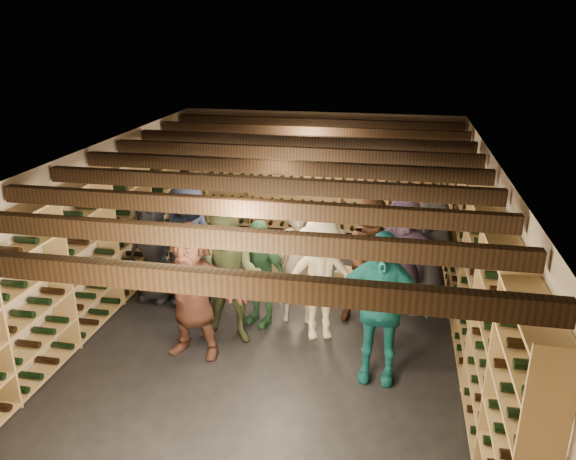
# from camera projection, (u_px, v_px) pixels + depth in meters

# --- Properties ---
(ground) EXTENTS (8.00, 8.00, 0.00)m
(ground) POSITION_uv_depth(u_px,v_px,m) (280.00, 319.00, 8.13)
(ground) COLOR black
(ground) RESTS_ON ground
(walls) EXTENTS (5.52, 8.02, 2.40)m
(walls) POSITION_uv_depth(u_px,v_px,m) (279.00, 242.00, 7.71)
(walls) COLOR tan
(walls) RESTS_ON ground
(ceiling) EXTENTS (5.50, 8.00, 0.01)m
(ceiling) POSITION_uv_depth(u_px,v_px,m) (279.00, 157.00, 7.30)
(ceiling) COLOR #BEB7A2
(ceiling) RESTS_ON walls
(ceiling_joists) EXTENTS (5.40, 7.12, 0.18)m
(ceiling_joists) POSITION_uv_depth(u_px,v_px,m) (279.00, 167.00, 7.35)
(ceiling_joists) COLOR black
(ceiling_joists) RESTS_ON ground
(wine_rack_left) EXTENTS (0.32, 7.50, 2.15)m
(wine_rack_left) POSITION_uv_depth(u_px,v_px,m) (108.00, 238.00, 8.22)
(wine_rack_left) COLOR #A4824F
(wine_rack_left) RESTS_ON ground
(wine_rack_right) EXTENTS (0.32, 7.50, 2.15)m
(wine_rack_right) POSITION_uv_depth(u_px,v_px,m) (472.00, 265.00, 7.30)
(wine_rack_right) COLOR #A4824F
(wine_rack_right) RESTS_ON ground
(wine_rack_back) EXTENTS (4.70, 0.30, 2.15)m
(wine_rack_back) POSITION_uv_depth(u_px,v_px,m) (318.00, 180.00, 11.29)
(wine_rack_back) COLOR #A4824F
(wine_rack_back) RESTS_ON ground
(crate_stack_left) EXTENTS (0.52, 0.36, 0.68)m
(crate_stack_left) POSITION_uv_depth(u_px,v_px,m) (287.00, 262.00, 9.23)
(crate_stack_left) COLOR tan
(crate_stack_left) RESTS_ON ground
(crate_stack_right) EXTENTS (0.50, 0.33, 0.51)m
(crate_stack_right) POSITION_uv_depth(u_px,v_px,m) (285.00, 260.00, 9.50)
(crate_stack_right) COLOR tan
(crate_stack_right) RESTS_ON ground
(crate_loose) EXTENTS (0.57, 0.45, 0.17)m
(crate_loose) POSITION_uv_depth(u_px,v_px,m) (352.00, 276.00, 9.34)
(crate_loose) COLOR tan
(crate_loose) RESTS_ON ground
(person_0) EXTENTS (0.90, 0.67, 1.67)m
(person_0) POSITION_uv_depth(u_px,v_px,m) (153.00, 248.00, 8.48)
(person_0) COLOR black
(person_0) RESTS_ON ground
(person_2) EXTENTS (0.92, 0.73, 1.84)m
(person_2) POSITION_uv_depth(u_px,v_px,m) (229.00, 277.00, 7.31)
(person_2) COLOR #495432
(person_2) RESTS_ON ground
(person_3) EXTENTS (1.25, 0.93, 1.71)m
(person_3) POSITION_uv_depth(u_px,v_px,m) (321.00, 279.00, 7.40)
(person_3) COLOR beige
(person_3) RESTS_ON ground
(person_4) EXTENTS (1.13, 0.53, 1.88)m
(person_4) POSITION_uv_depth(u_px,v_px,m) (379.00, 307.00, 6.50)
(person_4) COLOR #15686C
(person_4) RESTS_ON ground
(person_5) EXTENTS (1.70, 0.71, 1.79)m
(person_5) POSITION_uv_depth(u_px,v_px,m) (192.00, 290.00, 7.01)
(person_5) COLOR brown
(person_5) RESTS_ON ground
(person_6) EXTENTS (1.03, 0.79, 1.89)m
(person_6) POSITION_uv_depth(u_px,v_px,m) (189.00, 244.00, 8.33)
(person_6) COLOR #1F2A43
(person_6) RESTS_ON ground
(person_7) EXTENTS (0.66, 0.47, 1.71)m
(person_7) POSITION_uv_depth(u_px,v_px,m) (298.00, 265.00, 7.84)
(person_7) COLOR gray
(person_7) RESTS_ON ground
(person_8) EXTENTS (1.05, 0.91, 1.83)m
(person_8) POSITION_uv_depth(u_px,v_px,m) (374.00, 261.00, 7.82)
(person_8) COLOR #432516
(person_8) RESTS_ON ground
(person_9) EXTENTS (1.10, 0.79, 1.53)m
(person_9) POSITION_uv_depth(u_px,v_px,m) (181.00, 242.00, 8.91)
(person_9) COLOR #A59E98
(person_9) RESTS_ON ground
(person_10) EXTENTS (0.98, 0.71, 1.55)m
(person_10) POSITION_uv_depth(u_px,v_px,m) (259.00, 273.00, 7.79)
(person_10) COLOR #265234
(person_10) RESTS_ON ground
(person_11) EXTENTS (1.72, 0.81, 1.78)m
(person_11) POSITION_uv_depth(u_px,v_px,m) (401.00, 254.00, 8.12)
(person_11) COLOR slate
(person_11) RESTS_ON ground
(person_12) EXTENTS (0.95, 0.78, 1.67)m
(person_12) POSITION_uv_depth(u_px,v_px,m) (431.00, 251.00, 8.37)
(person_12) COLOR #2F3034
(person_12) RESTS_ON ground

